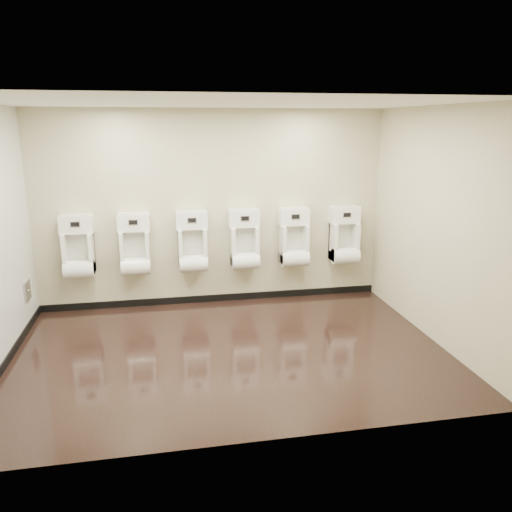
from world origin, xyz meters
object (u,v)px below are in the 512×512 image
at_px(urinal_2, 193,246).
at_px(urinal_3, 244,244).
at_px(urinal_4, 294,241).
at_px(urinal_0, 78,251).
at_px(urinal_5, 344,239).
at_px(access_panel, 27,291).
at_px(urinal_1, 135,248).

distance_m(urinal_2, urinal_3, 0.75).
bearing_deg(urinal_2, urinal_4, 0.00).
relative_size(urinal_3, urinal_4, 1.00).
bearing_deg(urinal_3, urinal_2, 180.00).
height_order(urinal_0, urinal_3, same).
bearing_deg(urinal_5, access_panel, -174.85).
xyz_separation_m(urinal_2, urinal_5, (2.28, 0.00, 0.00)).
xyz_separation_m(urinal_0, urinal_3, (2.30, 0.00, 0.00)).
bearing_deg(access_panel, urinal_3, 7.82).
height_order(urinal_0, urinal_2, same).
distance_m(urinal_3, urinal_4, 0.74).
distance_m(urinal_0, urinal_5, 3.83).
xyz_separation_m(urinal_2, urinal_4, (1.49, 0.00, 0.00)).
xyz_separation_m(urinal_1, urinal_3, (1.55, 0.00, 0.00)).
distance_m(urinal_1, urinal_3, 1.55).
distance_m(access_panel, urinal_4, 3.70).
xyz_separation_m(urinal_0, urinal_1, (0.76, 0.00, 0.00)).
relative_size(urinal_2, urinal_4, 1.00).
distance_m(access_panel, urinal_3, 2.97).
distance_m(access_panel, urinal_5, 4.47).
bearing_deg(urinal_2, access_panel, -169.52).
bearing_deg(urinal_1, urinal_5, 0.00).
xyz_separation_m(access_panel, urinal_0, (0.61, 0.40, 0.41)).
distance_m(urinal_0, urinal_3, 2.30).
distance_m(urinal_0, urinal_2, 1.55).
relative_size(urinal_0, urinal_1, 1.00).
xyz_separation_m(access_panel, urinal_1, (1.36, 0.40, 0.41)).
bearing_deg(urinal_5, urinal_0, 180.00).
height_order(urinal_4, urinal_5, same).
bearing_deg(access_panel, urinal_1, 16.34).
bearing_deg(urinal_4, urinal_0, 180.00).
distance_m(urinal_1, urinal_5, 3.07).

